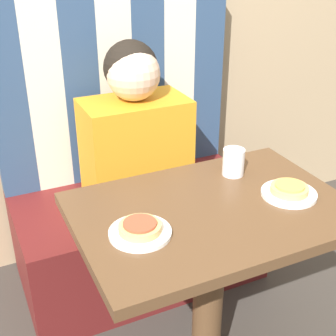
{
  "coord_description": "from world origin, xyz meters",
  "views": [
    {
      "loc": [
        -0.62,
        -1.02,
        1.43
      ],
      "look_at": [
        0.0,
        0.31,
        0.69
      ],
      "focal_mm": 50.0,
      "sensor_mm": 36.0,
      "label": 1
    }
  ],
  "objects_px": {
    "plate_left": "(140,233)",
    "pizza_left": "(140,227)",
    "person": "(135,127)",
    "pizza_right": "(289,189)",
    "drinking_cup": "(233,162)",
    "plate_right": "(289,194)"
  },
  "relations": [
    {
      "from": "plate_left",
      "to": "pizza_left",
      "type": "relative_size",
      "value": 1.47
    },
    {
      "from": "drinking_cup",
      "to": "person",
      "type": "bearing_deg",
      "value": 109.34
    },
    {
      "from": "plate_left",
      "to": "pizza_left",
      "type": "height_order",
      "value": "pizza_left"
    },
    {
      "from": "person",
      "to": "plate_left",
      "type": "relative_size",
      "value": 3.8
    },
    {
      "from": "pizza_left",
      "to": "pizza_right",
      "type": "relative_size",
      "value": 1.0
    },
    {
      "from": "person",
      "to": "pizza_right",
      "type": "relative_size",
      "value": 5.59
    },
    {
      "from": "drinking_cup",
      "to": "plate_right",
      "type": "bearing_deg",
      "value": -67.32
    },
    {
      "from": "plate_right",
      "to": "pizza_left",
      "type": "distance_m",
      "value": 0.5
    },
    {
      "from": "person",
      "to": "pizza_left",
      "type": "height_order",
      "value": "person"
    },
    {
      "from": "pizza_right",
      "to": "drinking_cup",
      "type": "xyz_separation_m",
      "value": [
        -0.08,
        0.19,
        0.02
      ]
    },
    {
      "from": "person",
      "to": "pizza_right",
      "type": "bearing_deg",
      "value": -69.67
    },
    {
      "from": "person",
      "to": "plate_right",
      "type": "distance_m",
      "value": 0.71
    },
    {
      "from": "plate_right",
      "to": "pizza_left",
      "type": "relative_size",
      "value": 1.47
    },
    {
      "from": "plate_right",
      "to": "pizza_right",
      "type": "bearing_deg",
      "value": 0.0
    },
    {
      "from": "drinking_cup",
      "to": "pizza_right",
      "type": "bearing_deg",
      "value": -67.32
    },
    {
      "from": "plate_left",
      "to": "drinking_cup",
      "type": "bearing_deg",
      "value": 25.17
    },
    {
      "from": "plate_left",
      "to": "pizza_right",
      "type": "bearing_deg",
      "value": 0.0
    },
    {
      "from": "plate_left",
      "to": "pizza_left",
      "type": "distance_m",
      "value": 0.02
    },
    {
      "from": "plate_right",
      "to": "pizza_right",
      "type": "relative_size",
      "value": 1.47
    },
    {
      "from": "pizza_left",
      "to": "plate_left",
      "type": "bearing_deg",
      "value": 0.0
    },
    {
      "from": "pizza_right",
      "to": "drinking_cup",
      "type": "relative_size",
      "value": 1.27
    },
    {
      "from": "plate_right",
      "to": "pizza_right",
      "type": "height_order",
      "value": "pizza_right"
    }
  ]
}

